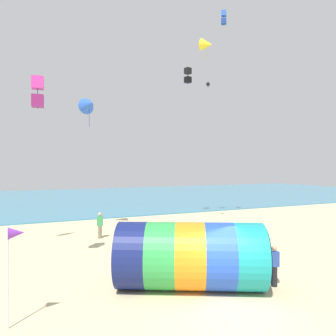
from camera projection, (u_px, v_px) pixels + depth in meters
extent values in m
plane|color=#CCBA8C|center=(225.00, 312.00, 10.64)|extent=(120.00, 120.00, 0.00)
cube|color=teal|center=(63.00, 199.00, 47.14)|extent=(120.00, 40.00, 0.10)
cylinder|color=navy|center=(133.00, 255.00, 12.75)|extent=(2.18, 2.78, 2.56)
cylinder|color=green|center=(161.00, 255.00, 12.69)|extent=(2.18, 2.78, 2.56)
cylinder|color=orange|center=(190.00, 256.00, 12.64)|extent=(2.18, 2.78, 2.56)
cylinder|color=blue|center=(219.00, 256.00, 12.58)|extent=(2.18, 2.78, 2.56)
cylinder|color=teal|center=(248.00, 256.00, 12.52)|extent=(2.18, 2.78, 2.56)
cylinder|color=black|center=(264.00, 257.00, 12.49)|extent=(1.15, 2.10, 2.35)
cylinder|color=black|center=(274.00, 276.00, 12.90)|extent=(0.24, 0.24, 0.79)
cube|color=#2D4CA5|center=(274.00, 259.00, 12.89)|extent=(0.42, 0.35, 0.59)
sphere|color=tan|center=(274.00, 248.00, 12.89)|extent=(0.21, 0.21, 0.21)
cone|color=yellow|center=(207.00, 45.00, 27.69)|extent=(1.50, 1.54, 1.17)
cylinder|color=olive|center=(207.00, 54.00, 27.70)|extent=(0.03, 0.03, 1.09)
cube|color=#D1339E|center=(38.00, 83.00, 14.77)|extent=(0.57, 0.57, 0.55)
cube|color=#7D1E5E|center=(38.00, 101.00, 14.77)|extent=(0.57, 0.57, 0.55)
cylinder|color=black|center=(38.00, 92.00, 14.77)|extent=(0.02, 0.02, 1.47)
cube|color=black|center=(188.00, 71.00, 28.73)|extent=(0.60, 0.60, 0.52)
cube|color=black|center=(188.00, 80.00, 28.73)|extent=(0.60, 0.60, 0.52)
cylinder|color=black|center=(188.00, 75.00, 28.73)|extent=(0.02, 0.02, 1.39)
cube|color=blue|center=(224.00, 13.00, 27.01)|extent=(0.58, 0.58, 0.44)
cube|color=navy|center=(224.00, 21.00, 27.02)|extent=(0.58, 0.58, 0.44)
cylinder|color=black|center=(224.00, 17.00, 27.01)|extent=(0.02, 0.02, 1.17)
ellipsoid|color=black|center=(208.00, 84.00, 26.14)|extent=(0.81, 0.88, 0.36)
cube|color=black|center=(208.00, 86.00, 26.14)|extent=(0.09, 0.10, 0.21)
cone|color=blue|center=(89.00, 104.00, 23.48)|extent=(1.42, 1.48, 1.26)
cylinder|color=navy|center=(89.00, 118.00, 23.49)|extent=(0.03, 0.03, 1.29)
cylinder|color=#383D56|center=(119.00, 249.00, 17.33)|extent=(0.24, 0.24, 0.75)
cube|color=#338C4C|center=(119.00, 236.00, 17.33)|extent=(0.35, 0.42, 0.56)
sphere|color=#9E7051|center=(119.00, 229.00, 17.33)|extent=(0.20, 0.20, 0.20)
cylinder|color=#726651|center=(100.00, 232.00, 21.53)|extent=(0.24, 0.24, 0.83)
cube|color=#338C4C|center=(100.00, 221.00, 21.53)|extent=(0.41, 0.33, 0.62)
sphere|color=tan|center=(100.00, 214.00, 21.53)|extent=(0.23, 0.23, 0.23)
cylinder|color=silver|center=(8.00, 278.00, 9.52)|extent=(0.05, 0.05, 2.95)
cone|color=purple|center=(16.00, 233.00, 9.61)|extent=(0.45, 0.36, 0.36)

